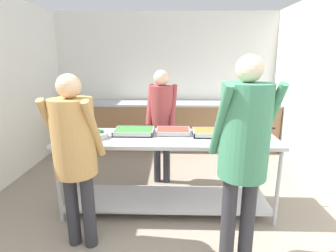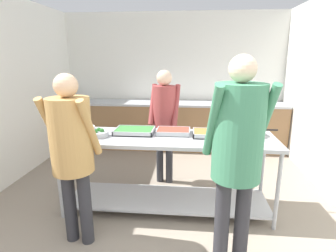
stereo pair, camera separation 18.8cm
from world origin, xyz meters
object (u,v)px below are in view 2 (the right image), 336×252
(guest_serving_right, at_px, (72,144))
(plate_stack, at_px, (84,128))
(serving_tray_roast, at_px, (135,131))
(sauce_pan, at_px, (252,132))
(serving_tray_greens, at_px, (173,132))
(guest_serving_left, at_px, (237,145))
(cook_behind_counter, at_px, (164,115))
(serving_tray_vegetables, at_px, (211,134))
(broccoli_bowl, at_px, (99,134))
(water_bottle, at_px, (73,95))

(guest_serving_right, bearing_deg, plate_stack, 105.84)
(serving_tray_roast, height_order, sauce_pan, sauce_pan)
(serving_tray_greens, bearing_deg, sauce_pan, 1.22)
(guest_serving_left, distance_m, cook_behind_counter, 1.70)
(guest_serving_right, bearing_deg, serving_tray_roast, 61.87)
(serving_tray_vegetables, distance_m, sauce_pan, 0.47)
(broccoli_bowl, bearing_deg, guest_serving_left, -28.45)
(plate_stack, relative_size, water_bottle, 1.12)
(plate_stack, xyz_separation_m, water_bottle, (-1.09, 2.10, 0.10))
(sauce_pan, bearing_deg, serving_tray_roast, -178.55)
(serving_tray_vegetables, bearing_deg, broccoli_bowl, -173.26)
(serving_tray_roast, relative_size, guest_serving_right, 0.28)
(serving_tray_roast, distance_m, serving_tray_vegetables, 0.90)
(guest_serving_left, bearing_deg, serving_tray_greens, 120.96)
(guest_serving_left, bearing_deg, guest_serving_right, 173.28)
(sauce_pan, xyz_separation_m, cook_behind_counter, (-1.07, 0.55, 0.06))
(serving_tray_greens, distance_m, sauce_pan, 0.91)
(plate_stack, height_order, serving_tray_roast, serving_tray_roast)
(serving_tray_vegetables, height_order, sauce_pan, sauce_pan)
(serving_tray_greens, bearing_deg, broccoli_bowl, -166.77)
(sauce_pan, bearing_deg, guest_serving_right, -155.61)
(serving_tray_vegetables, xyz_separation_m, water_bottle, (-2.64, 2.18, 0.10))
(serving_tray_roast, relative_size, guest_serving_left, 0.25)
(plate_stack, bearing_deg, water_bottle, 117.42)
(broccoli_bowl, distance_m, serving_tray_vegetables, 1.28)
(serving_tray_roast, bearing_deg, cook_behind_counter, 63.20)
(guest_serving_left, bearing_deg, plate_stack, 149.24)
(broccoli_bowl, relative_size, sauce_pan, 0.49)
(sauce_pan, bearing_deg, guest_serving_left, -108.70)
(serving_tray_roast, bearing_deg, serving_tray_vegetables, -1.91)
(guest_serving_right, distance_m, water_bottle, 3.21)
(serving_tray_greens, distance_m, water_bottle, 3.07)
(sauce_pan, relative_size, guest_serving_right, 0.27)
(plate_stack, distance_m, serving_tray_vegetables, 1.56)
(broccoli_bowl, height_order, serving_tray_greens, broccoli_bowl)
(sauce_pan, relative_size, water_bottle, 1.81)
(guest_serving_right, bearing_deg, cook_behind_counter, 62.44)
(guest_serving_right, height_order, cook_behind_counter, guest_serving_right)
(guest_serving_left, bearing_deg, serving_tray_vegetables, 98.36)
(serving_tray_greens, bearing_deg, serving_tray_roast, -178.12)
(serving_tray_vegetables, bearing_deg, water_bottle, 140.39)
(guest_serving_right, bearing_deg, sauce_pan, 24.39)
(guest_serving_right, bearing_deg, water_bottle, 114.32)
(broccoli_bowl, height_order, serving_tray_roast, broccoli_bowl)
(serving_tray_greens, xyz_separation_m, sauce_pan, (0.91, 0.02, 0.02))
(serving_tray_greens, relative_size, water_bottle, 1.63)
(sauce_pan, relative_size, cook_behind_counter, 0.27)
(plate_stack, relative_size, serving_tray_greens, 0.69)
(plate_stack, height_order, serving_tray_greens, serving_tray_greens)
(serving_tray_greens, height_order, sauce_pan, sauce_pan)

